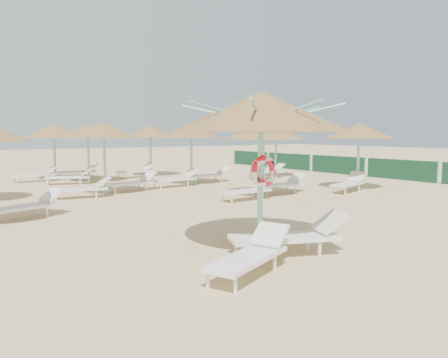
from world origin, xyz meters
TOP-DOWN VIEW (x-y plane):
  - ground at (0.00, 0.00)m, footprint 120.00×120.00m
  - main_palapa at (0.02, -0.13)m, footprint 3.45×3.45m
  - lounger_main_a at (-1.08, -1.24)m, footprint 2.01×1.29m
  - lounger_main_b at (0.27, -0.77)m, footprint 2.29×1.43m
  - palapa_field at (1.44, 11.24)m, footprint 19.31×17.26m
  - windbreak_fence at (14.00, 9.96)m, footprint 0.08×19.84m

SIDE VIEW (x-z plane):
  - ground at x=0.00m, z-range 0.00..0.00m
  - lounger_main_a at x=-1.08m, z-range -0.02..0.69m
  - lounger_main_b at x=0.27m, z-range -0.02..0.78m
  - windbreak_fence at x=14.00m, z-range -0.05..1.05m
  - palapa_field at x=1.44m, z-range 0.94..3.67m
  - main_palapa at x=0.02m, z-range 1.15..4.24m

